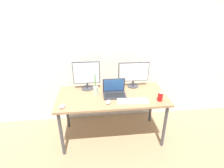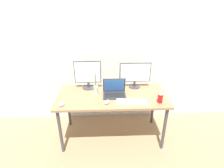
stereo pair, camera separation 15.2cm
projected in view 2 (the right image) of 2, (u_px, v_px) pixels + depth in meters
The scene contains 11 objects.
ground_plane at pixel (112, 135), 2.84m from camera, with size 16.00×16.00×0.00m, color #9E7F5B.
wall_back at pixel (110, 47), 2.81m from camera, with size 7.00×0.08×2.60m, color silver.
work_desk at pixel (112, 99), 2.55m from camera, with size 1.56×0.73×0.74m.
monitor_left at pixel (88, 74), 2.64m from camera, with size 0.40×0.19×0.43m.
monitor_center at pixel (135, 74), 2.67m from camera, with size 0.48×0.18×0.40m.
laptop_silver at pixel (114, 91), 2.51m from camera, with size 0.32×0.23×0.24m.
keyboard_main at pixel (132, 102), 2.34m from camera, with size 0.42×0.13×0.02m, color white.
mouse_by_keyboard at pixel (62, 104), 2.27m from camera, with size 0.06×0.10×0.04m, color silver.
mouse_by_laptop at pixel (107, 102), 2.32m from camera, with size 0.06×0.11×0.04m, color silver.
soda_can_near_keyboard at pixel (160, 98), 2.32m from camera, with size 0.07×0.07×0.13m.
bamboo_vase at pixel (96, 89), 2.53m from camera, with size 0.07×0.07×0.32m.
Camera 2 is at (-0.09, -2.21, 1.97)m, focal length 28.00 mm.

